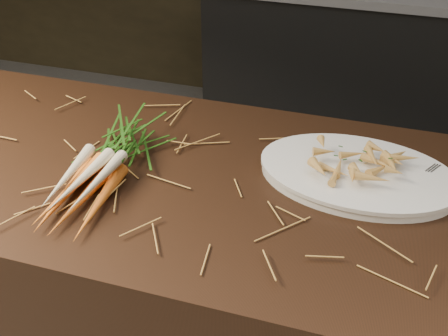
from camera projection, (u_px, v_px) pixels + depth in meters
The scene contains 7 objects.
main_counter at pixel (218, 321), 1.45m from camera, with size 2.40×0.70×0.90m, color black.
back_counter at pixel (386, 67), 2.89m from camera, with size 1.82×0.62×0.84m.
straw_bedding at pixel (217, 175), 1.20m from camera, with size 1.40×0.60×0.02m, color olive, non-canonical shape.
root_veg_bunch at pixel (111, 155), 1.21m from camera, with size 0.15×0.44×0.08m.
serving_platter at pixel (357, 175), 1.19m from camera, with size 0.42×0.28×0.02m, color white, non-canonical shape.
roasted_veg_heap at pixel (359, 162), 1.18m from camera, with size 0.20×0.15×0.05m, color #C58038, non-canonical shape.
serving_fork at pixel (430, 190), 1.13m from camera, with size 0.01×0.16×0.00m, color silver.
Camera 1 is at (0.31, -0.64, 1.59)m, focal length 45.00 mm.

